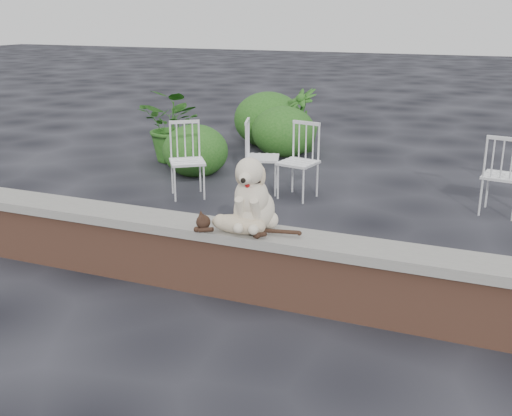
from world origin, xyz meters
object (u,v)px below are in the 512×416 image
at_px(dog, 254,191).
at_px(cat, 238,223).
at_px(chair_e, 262,157).
at_px(potted_plant_a, 175,125).
at_px(chair_c, 503,175).
at_px(chair_a, 187,160).
at_px(chair_b, 298,161).
at_px(potted_plant_b, 301,120).

relative_size(dog, cat, 0.63).
relative_size(chair_e, potted_plant_a, 0.83).
distance_m(cat, chair_c, 3.70).
bearing_deg(chair_e, chair_a, 106.91).
bearing_deg(cat, chair_e, 101.70).
relative_size(chair_b, chair_e, 1.00).
relative_size(cat, chair_c, 1.06).
bearing_deg(chair_b, chair_e, -176.67).
bearing_deg(chair_c, chair_e, 12.93).
xyz_separation_m(cat, potted_plant_a, (-2.84, 4.02, -0.10)).
bearing_deg(cat, chair_a, 119.69).
height_order(cat, chair_e, chair_e).
xyz_separation_m(chair_c, chair_a, (-3.67, -0.75, 0.00)).
height_order(chair_c, potted_plant_a, potted_plant_a).
relative_size(cat, potted_plant_b, 0.97).
distance_m(chair_b, potted_plant_a, 2.64).
xyz_separation_m(potted_plant_a, potted_plant_b, (1.57, 1.44, -0.05)).
distance_m(chair_b, chair_e, 0.51).
height_order(chair_a, potted_plant_a, potted_plant_a).
height_order(cat, potted_plant_a, potted_plant_a).
bearing_deg(chair_c, dog, 67.64).
bearing_deg(potted_plant_b, cat, -76.94).
bearing_deg(dog, cat, -124.43).
relative_size(chair_a, chair_e, 1.00).
bearing_deg(chair_e, chair_b, -115.54).
bearing_deg(dog, chair_b, 94.74).
relative_size(chair_b, potted_plant_a, 0.83).
height_order(dog, chair_c, dog).
bearing_deg(chair_a, potted_plant_b, 46.19).
relative_size(cat, chair_a, 1.06).
bearing_deg(chair_e, potted_plant_b, -10.78).
height_order(chair_e, potted_plant_a, potted_plant_a).
height_order(dog, chair_a, dog).
height_order(cat, chair_a, chair_a).
bearing_deg(dog, potted_plant_b, 97.87).
relative_size(cat, potted_plant_a, 0.88).
relative_size(chair_c, potted_plant_a, 0.83).
bearing_deg(chair_b, dog, -67.69).
distance_m(chair_e, potted_plant_a, 2.16).
height_order(chair_b, chair_e, same).
distance_m(chair_b, potted_plant_b, 2.70).
xyz_separation_m(chair_b, potted_plant_a, (-2.38, 1.13, 0.10)).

